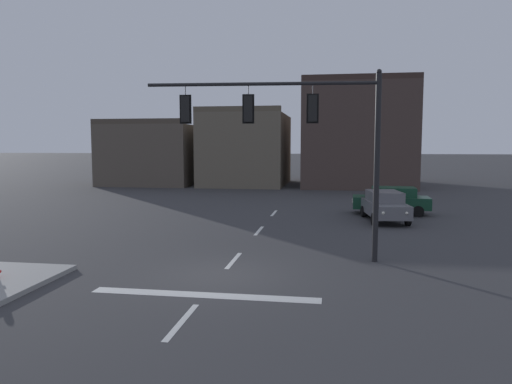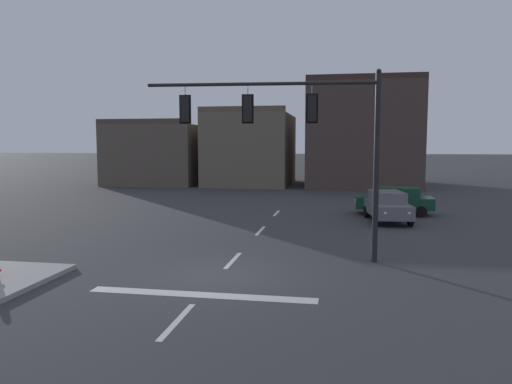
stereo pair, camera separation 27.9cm
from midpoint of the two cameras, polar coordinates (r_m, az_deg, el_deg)
ground_plane at (r=15.43m, az=-3.86°, el=-9.85°), size 400.00×400.00×0.00m
stop_bar_paint at (r=13.57m, az=-5.90°, el=-12.03°), size 6.40×0.50×0.01m
lane_centreline at (r=17.31m, az=-2.27°, el=-8.10°), size 0.16×26.40×0.01m
signal_mast_near_side at (r=16.98m, az=5.65°, el=7.67°), size 8.15×0.73×6.68m
car_lot_nearside at (r=26.76m, az=15.58°, el=-1.55°), size 2.34×4.61×1.61m
car_lot_middle at (r=29.50m, az=16.38°, el=-0.92°), size 4.50×2.03×1.61m
building_row at (r=49.74m, az=4.78°, el=5.76°), size 30.69×13.76×10.29m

